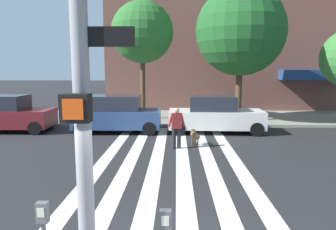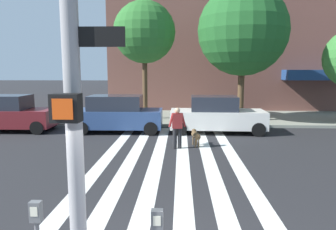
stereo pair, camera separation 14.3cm
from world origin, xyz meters
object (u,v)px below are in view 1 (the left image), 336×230
at_px(street_tree_middle, 241,31).
at_px(pedestrian_dog_walker, 177,126).
at_px(street_tree_nearest, 142,32).
at_px(parked_car_third_in_line, 215,115).
at_px(traffic_light_pole, 78,29).
at_px(parked_car_behind_first, 117,114).
at_px(dog_on_leash, 195,135).
at_px(parked_car_near_curb, 3,114).

bearing_deg(street_tree_middle, pedestrian_dog_walker, -120.86).
xyz_separation_m(street_tree_nearest, street_tree_middle, (5.60, -0.62, -0.00)).
bearing_deg(pedestrian_dog_walker, parked_car_third_in_line, 59.87).
relative_size(traffic_light_pole, street_tree_middle, 0.76).
height_order(parked_car_third_in_line, street_tree_nearest, street_tree_nearest).
relative_size(parked_car_behind_first, dog_on_leash, 4.09).
bearing_deg(street_tree_nearest, traffic_light_pole, -86.24).
distance_m(traffic_light_pole, parked_car_third_in_line, 12.97).
height_order(parked_car_behind_first, street_tree_middle, street_tree_middle).
height_order(parked_car_behind_first, street_tree_nearest, street_tree_nearest).
bearing_deg(pedestrian_dog_walker, dog_on_leash, 31.80).
xyz_separation_m(traffic_light_pole, parked_car_third_in_line, (2.90, 12.36, -2.66)).
height_order(parked_car_behind_first, parked_car_third_in_line, parked_car_behind_first).
xyz_separation_m(parked_car_near_curb, dog_on_leash, (9.55, -2.82, -0.44)).
xyz_separation_m(traffic_light_pole, street_tree_middle, (4.57, 15.06, 1.74)).
xyz_separation_m(parked_car_near_curb, pedestrian_dog_walker, (8.80, -3.29, 0.04)).
relative_size(street_tree_middle, dog_on_leash, 7.28).
height_order(parked_car_behind_first, dog_on_leash, parked_car_behind_first).
distance_m(street_tree_middle, dog_on_leash, 7.86).
height_order(parked_car_third_in_line, dog_on_leash, parked_car_third_in_line).
relative_size(parked_car_third_in_line, street_tree_nearest, 0.67).
distance_m(traffic_light_pole, street_tree_middle, 15.84).
xyz_separation_m(parked_car_near_curb, street_tree_middle, (12.38, 2.70, 4.38)).
xyz_separation_m(parked_car_third_in_line, pedestrian_dog_walker, (-1.91, -3.29, 0.06)).
bearing_deg(parked_car_near_curb, dog_on_leash, -16.48).
height_order(street_tree_nearest, dog_on_leash, street_tree_nearest).
bearing_deg(pedestrian_dog_walker, parked_car_behind_first, 132.38).
distance_m(parked_car_behind_first, parked_car_third_in_line, 4.91).
distance_m(parked_car_near_curb, pedestrian_dog_walker, 9.39).
bearing_deg(dog_on_leash, street_tree_middle, 62.88).
xyz_separation_m(street_tree_middle, dog_on_leash, (-2.83, -5.53, -4.82)).
relative_size(traffic_light_pole, pedestrian_dog_walker, 3.54).
distance_m(traffic_light_pole, street_tree_nearest, 15.81).
bearing_deg(street_tree_nearest, parked_car_near_curb, -153.90).
bearing_deg(street_tree_nearest, street_tree_middle, -6.27).
distance_m(street_tree_nearest, dog_on_leash, 8.29).
xyz_separation_m(street_tree_nearest, pedestrian_dog_walker, (2.02, -6.61, -4.34)).
relative_size(parked_car_third_in_line, pedestrian_dog_walker, 2.85).
bearing_deg(street_tree_nearest, parked_car_third_in_line, -40.20).
relative_size(parked_car_near_curb, pedestrian_dog_walker, 2.96).
bearing_deg(traffic_light_pole, street_tree_nearest, 93.76).
bearing_deg(dog_on_leash, parked_car_behind_first, 143.04).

